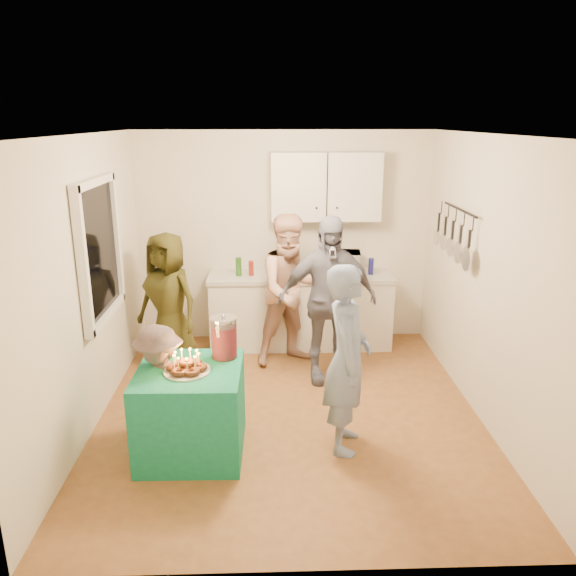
{
  "coord_description": "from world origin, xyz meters",
  "views": [
    {
      "loc": [
        -0.17,
        -4.85,
        2.73
      ],
      "look_at": [
        0.0,
        0.35,
        1.15
      ],
      "focal_mm": 35.0,
      "sensor_mm": 36.0,
      "label": 1
    }
  ],
  "objects_px": {
    "woman_back_left": "(168,301)",
    "woman_back_right": "(327,300)",
    "man_birthday": "(347,359)",
    "party_table": "(191,411)",
    "microwave": "(339,263)",
    "woman_back_center": "(292,290)",
    "child_near_left": "(160,389)",
    "counter": "(300,312)",
    "punch_jar": "(224,338)"
  },
  "relations": [
    {
      "from": "party_table",
      "to": "child_near_left",
      "type": "distance_m",
      "value": 0.31
    },
    {
      "from": "man_birthday",
      "to": "woman_back_right",
      "type": "relative_size",
      "value": 0.91
    },
    {
      "from": "counter",
      "to": "party_table",
      "type": "xyz_separation_m",
      "value": [
        -1.05,
        -2.33,
        -0.05
      ]
    },
    {
      "from": "punch_jar",
      "to": "woman_back_center",
      "type": "xyz_separation_m",
      "value": [
        0.64,
        1.58,
        -0.06
      ]
    },
    {
      "from": "party_table",
      "to": "woman_back_center",
      "type": "bearing_deg",
      "value": 63.25
    },
    {
      "from": "woman_back_left",
      "to": "woman_back_right",
      "type": "distance_m",
      "value": 1.79
    },
    {
      "from": "counter",
      "to": "punch_jar",
      "type": "xyz_separation_m",
      "value": [
        -0.77,
        -2.09,
        0.5
      ]
    },
    {
      "from": "microwave",
      "to": "party_table",
      "type": "xyz_separation_m",
      "value": [
        -1.51,
        -2.33,
        -0.67
      ]
    },
    {
      "from": "punch_jar",
      "to": "woman_back_center",
      "type": "height_order",
      "value": "woman_back_center"
    },
    {
      "from": "party_table",
      "to": "woman_back_left",
      "type": "relative_size",
      "value": 0.55
    },
    {
      "from": "counter",
      "to": "microwave",
      "type": "distance_m",
      "value": 0.77
    },
    {
      "from": "counter",
      "to": "party_table",
      "type": "distance_m",
      "value": 2.55
    },
    {
      "from": "woman_back_left",
      "to": "woman_back_right",
      "type": "height_order",
      "value": "woman_back_right"
    },
    {
      "from": "woman_back_center",
      "to": "child_near_left",
      "type": "height_order",
      "value": "woman_back_center"
    },
    {
      "from": "microwave",
      "to": "child_near_left",
      "type": "distance_m",
      "value": 2.93
    },
    {
      "from": "woman_back_center",
      "to": "punch_jar",
      "type": "bearing_deg",
      "value": -134.06
    },
    {
      "from": "punch_jar",
      "to": "child_near_left",
      "type": "relative_size",
      "value": 0.3
    },
    {
      "from": "counter",
      "to": "woman_back_center",
      "type": "distance_m",
      "value": 0.68
    },
    {
      "from": "woman_back_center",
      "to": "party_table",
      "type": "bearing_deg",
      "value": -138.69
    },
    {
      "from": "man_birthday",
      "to": "woman_back_center",
      "type": "distance_m",
      "value": 1.82
    },
    {
      "from": "woman_back_right",
      "to": "child_near_left",
      "type": "relative_size",
      "value": 1.6
    },
    {
      "from": "woman_back_right",
      "to": "child_near_left",
      "type": "xyz_separation_m",
      "value": [
        -1.52,
        -1.32,
        -0.34
      ]
    },
    {
      "from": "woman_back_left",
      "to": "microwave",
      "type": "bearing_deg",
      "value": 44.95
    },
    {
      "from": "party_table",
      "to": "child_near_left",
      "type": "bearing_deg",
      "value": 171.36
    },
    {
      "from": "party_table",
      "to": "punch_jar",
      "type": "relative_size",
      "value": 2.5
    },
    {
      "from": "microwave",
      "to": "woman_back_center",
      "type": "relative_size",
      "value": 0.29
    },
    {
      "from": "woman_back_right",
      "to": "party_table",
      "type": "bearing_deg",
      "value": -139.3
    },
    {
      "from": "microwave",
      "to": "punch_jar",
      "type": "height_order",
      "value": "microwave"
    },
    {
      "from": "punch_jar",
      "to": "child_near_left",
      "type": "height_order",
      "value": "child_near_left"
    },
    {
      "from": "microwave",
      "to": "woman_back_center",
      "type": "xyz_separation_m",
      "value": [
        -0.59,
        -0.51,
        -0.18
      ]
    },
    {
      "from": "counter",
      "to": "woman_back_right",
      "type": "height_order",
      "value": "woman_back_right"
    },
    {
      "from": "woman_back_center",
      "to": "woman_back_right",
      "type": "xyz_separation_m",
      "value": [
        0.36,
        -0.46,
        0.03
      ]
    },
    {
      "from": "woman_back_center",
      "to": "woman_back_right",
      "type": "relative_size",
      "value": 0.96
    },
    {
      "from": "woman_back_left",
      "to": "woman_back_center",
      "type": "bearing_deg",
      "value": 31.28
    },
    {
      "from": "party_table",
      "to": "woman_back_right",
      "type": "height_order",
      "value": "woman_back_right"
    },
    {
      "from": "counter",
      "to": "woman_back_right",
      "type": "bearing_deg",
      "value": -76.88
    },
    {
      "from": "party_table",
      "to": "woman_back_center",
      "type": "height_order",
      "value": "woman_back_center"
    },
    {
      "from": "man_birthday",
      "to": "microwave",
      "type": "bearing_deg",
      "value": 3.39
    },
    {
      "from": "party_table",
      "to": "woman_back_center",
      "type": "distance_m",
      "value": 2.09
    },
    {
      "from": "child_near_left",
      "to": "counter",
      "type": "bearing_deg",
      "value": 96.77
    },
    {
      "from": "microwave",
      "to": "man_birthday",
      "type": "relative_size",
      "value": 0.31
    },
    {
      "from": "woman_back_right",
      "to": "man_birthday",
      "type": "bearing_deg",
      "value": -94.62
    },
    {
      "from": "woman_back_right",
      "to": "counter",
      "type": "bearing_deg",
      "value": 96.99
    },
    {
      "from": "party_table",
      "to": "counter",
      "type": "bearing_deg",
      "value": 65.79
    },
    {
      "from": "party_table",
      "to": "woman_back_left",
      "type": "xyz_separation_m",
      "value": [
        -0.47,
        1.77,
        0.39
      ]
    },
    {
      "from": "party_table",
      "to": "punch_jar",
      "type": "height_order",
      "value": "punch_jar"
    },
    {
      "from": "punch_jar",
      "to": "man_birthday",
      "type": "relative_size",
      "value": 0.21
    },
    {
      "from": "child_near_left",
      "to": "woman_back_left",
      "type": "bearing_deg",
      "value": 133.37
    },
    {
      "from": "woman_back_center",
      "to": "woman_back_left",
      "type": "bearing_deg",
      "value": 160.2
    },
    {
      "from": "party_table",
      "to": "woman_back_right",
      "type": "distance_m",
      "value": 1.93
    }
  ]
}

